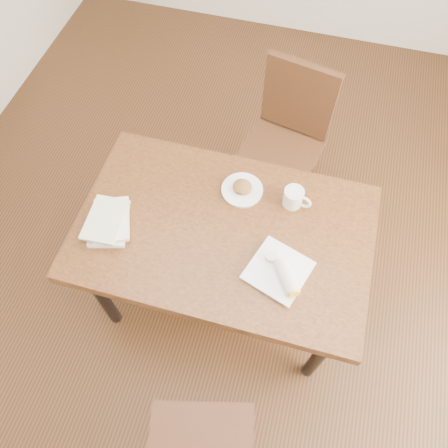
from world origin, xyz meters
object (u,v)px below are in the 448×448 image
(chair_far, at_px, (287,134))
(plate_burrito, at_px, (281,272))
(coffee_mug, at_px, (294,197))
(table, at_px, (224,238))
(plate_scone, at_px, (242,189))
(book_stack, at_px, (109,221))

(chair_far, relative_size, plate_burrito, 3.22)
(plate_burrito, bearing_deg, coffee_mug, 92.80)
(coffee_mug, bearing_deg, chair_far, 101.43)
(table, distance_m, plate_scone, 0.24)
(plate_scone, distance_m, plate_burrito, 0.45)
(chair_far, xyz_separation_m, plate_burrito, (0.14, -0.95, 0.23))
(coffee_mug, xyz_separation_m, plate_burrito, (0.02, -0.36, -0.02))
(plate_scone, relative_size, plate_burrito, 0.65)
(chair_far, bearing_deg, book_stack, -125.05)
(chair_far, xyz_separation_m, book_stack, (-0.64, -0.91, 0.23))
(book_stack, bearing_deg, table, 12.68)
(coffee_mug, bearing_deg, table, -140.63)
(table, xyz_separation_m, book_stack, (-0.49, -0.11, 0.11))
(chair_far, distance_m, plate_burrito, 0.98)
(coffee_mug, distance_m, book_stack, 0.83)
(plate_scone, bearing_deg, table, -96.79)
(coffee_mug, relative_size, plate_burrito, 0.45)
(book_stack, bearing_deg, coffee_mug, 23.44)
(plate_scone, xyz_separation_m, plate_burrito, (0.26, -0.37, 0.00))
(chair_far, distance_m, book_stack, 1.14)
(coffee_mug, height_order, plate_burrito, coffee_mug)
(plate_burrito, bearing_deg, plate_scone, 125.14)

